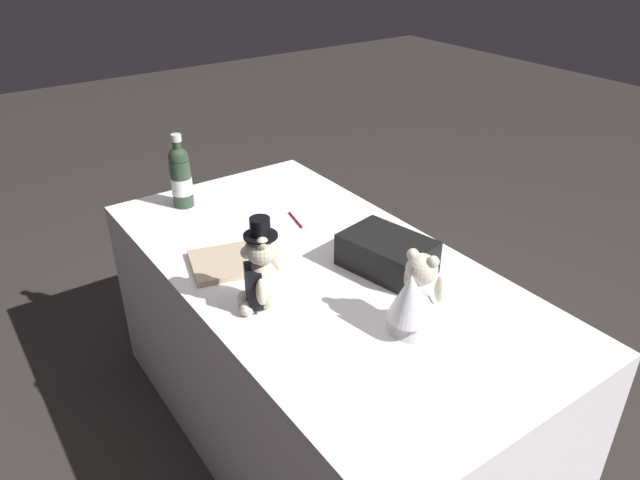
{
  "coord_description": "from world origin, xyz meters",
  "views": [
    {
      "loc": [
        -1.38,
        0.97,
        1.8
      ],
      "look_at": [
        0.0,
        0.0,
        0.86
      ],
      "focal_mm": 33.46,
      "sensor_mm": 36.0,
      "label": 1
    }
  ],
  "objects_px": {
    "teddy_bear_groom": "(260,272)",
    "champagne_bottle": "(181,176)",
    "signing_pen": "(296,220)",
    "gift_case_black": "(387,253)",
    "guestbook": "(232,262)",
    "teddy_bear_bride": "(417,297)"
  },
  "relations": [
    {
      "from": "champagne_bottle",
      "to": "guestbook",
      "type": "xyz_separation_m",
      "value": [
        -0.51,
        0.05,
        -0.12
      ]
    },
    {
      "from": "teddy_bear_groom",
      "to": "signing_pen",
      "type": "height_order",
      "value": "teddy_bear_groom"
    },
    {
      "from": "champagne_bottle",
      "to": "signing_pen",
      "type": "distance_m",
      "value": 0.49
    },
    {
      "from": "teddy_bear_groom",
      "to": "guestbook",
      "type": "xyz_separation_m",
      "value": [
        0.27,
        -0.04,
        -0.11
      ]
    },
    {
      "from": "champagne_bottle",
      "to": "guestbook",
      "type": "relative_size",
      "value": 1.11
    },
    {
      "from": "teddy_bear_groom",
      "to": "champagne_bottle",
      "type": "distance_m",
      "value": 0.79
    },
    {
      "from": "teddy_bear_bride",
      "to": "guestbook",
      "type": "xyz_separation_m",
      "value": [
        0.61,
        0.26,
        -0.1
      ]
    },
    {
      "from": "gift_case_black",
      "to": "guestbook",
      "type": "relative_size",
      "value": 1.21
    },
    {
      "from": "teddy_bear_groom",
      "to": "champagne_bottle",
      "type": "xyz_separation_m",
      "value": [
        0.78,
        -0.1,
        0.0
      ]
    },
    {
      "from": "signing_pen",
      "to": "gift_case_black",
      "type": "relative_size",
      "value": 0.44
    },
    {
      "from": "signing_pen",
      "to": "guestbook",
      "type": "distance_m",
      "value": 0.37
    },
    {
      "from": "teddy_bear_bride",
      "to": "guestbook",
      "type": "relative_size",
      "value": 0.91
    },
    {
      "from": "teddy_bear_groom",
      "to": "signing_pen",
      "type": "distance_m",
      "value": 0.58
    },
    {
      "from": "teddy_bear_bride",
      "to": "champagne_bottle",
      "type": "bearing_deg",
      "value": 10.33
    },
    {
      "from": "teddy_bear_bride",
      "to": "signing_pen",
      "type": "distance_m",
      "value": 0.76
    },
    {
      "from": "teddy_bear_bride",
      "to": "gift_case_black",
      "type": "distance_m",
      "value": 0.33
    },
    {
      "from": "signing_pen",
      "to": "guestbook",
      "type": "height_order",
      "value": "guestbook"
    },
    {
      "from": "signing_pen",
      "to": "gift_case_black",
      "type": "height_order",
      "value": "gift_case_black"
    },
    {
      "from": "teddy_bear_groom",
      "to": "champagne_bottle",
      "type": "bearing_deg",
      "value": -7.13
    },
    {
      "from": "teddy_bear_groom",
      "to": "guestbook",
      "type": "height_order",
      "value": "teddy_bear_groom"
    },
    {
      "from": "champagne_bottle",
      "to": "signing_pen",
      "type": "bearing_deg",
      "value": -142.25
    },
    {
      "from": "gift_case_black",
      "to": "guestbook",
      "type": "bearing_deg",
      "value": 52.19
    }
  ]
}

